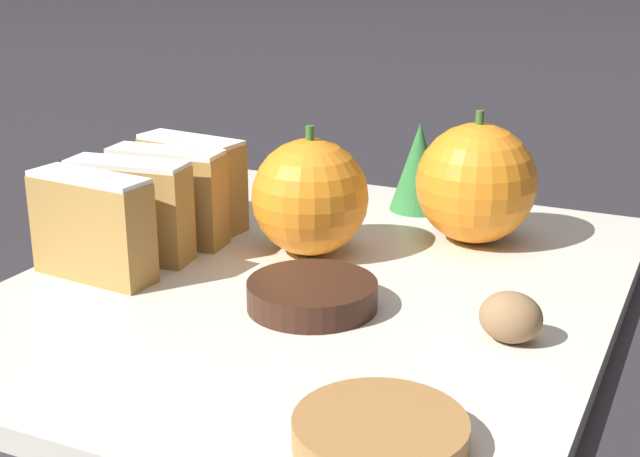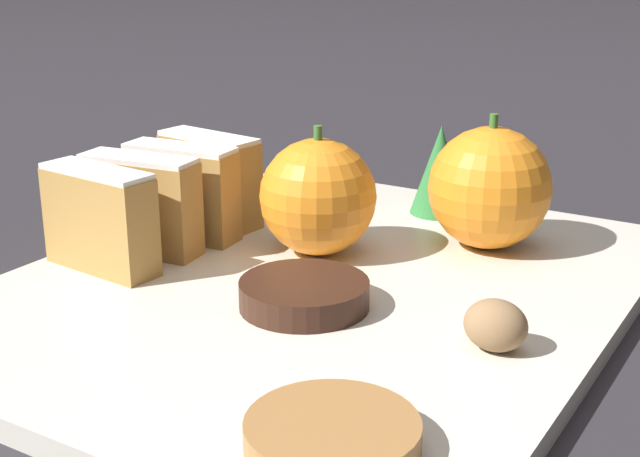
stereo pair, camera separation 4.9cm
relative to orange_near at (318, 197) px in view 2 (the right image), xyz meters
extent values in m
plane|color=#28262B|center=(0.02, -0.04, -0.05)|extent=(6.00, 6.00, 0.00)
cube|color=silver|center=(0.02, -0.04, -0.04)|extent=(0.32, 0.39, 0.01)
cube|color=#B28442|center=(-0.09, -0.09, -0.01)|extent=(0.07, 0.03, 0.06)
cube|color=white|center=(-0.09, -0.09, 0.02)|extent=(0.07, 0.03, 0.00)
cube|color=#B28442|center=(-0.09, -0.05, -0.01)|extent=(0.07, 0.03, 0.06)
cube|color=white|center=(-0.09, -0.05, 0.02)|extent=(0.07, 0.03, 0.00)
cube|color=#B28442|center=(-0.09, -0.02, -0.01)|extent=(0.07, 0.03, 0.06)
cube|color=white|center=(-0.09, -0.02, 0.02)|extent=(0.07, 0.03, 0.00)
cube|color=#B28442|center=(-0.09, 0.01, -0.01)|extent=(0.07, 0.03, 0.06)
cube|color=white|center=(-0.09, 0.01, 0.02)|extent=(0.07, 0.03, 0.00)
sphere|color=orange|center=(0.00, 0.00, 0.00)|extent=(0.07, 0.07, 0.07)
cylinder|color=#38702D|center=(0.00, 0.00, 0.04)|extent=(0.00, 0.01, 0.01)
sphere|color=orange|center=(0.08, 0.06, 0.00)|extent=(0.07, 0.07, 0.07)
cylinder|color=#38702D|center=(0.08, 0.06, 0.04)|extent=(0.01, 0.01, 0.01)
ellipsoid|color=#8E6B47|center=(0.14, -0.07, -0.02)|extent=(0.03, 0.02, 0.02)
cylinder|color=#381E14|center=(0.04, -0.07, -0.03)|extent=(0.07, 0.07, 0.01)
cylinder|color=#A3703D|center=(0.12, -0.18, -0.03)|extent=(0.07, 0.07, 0.01)
cone|color=#2D7538|center=(0.03, 0.11, 0.00)|extent=(0.04, 0.04, 0.06)
camera|label=1|loc=(0.22, -0.46, 0.15)|focal=50.00mm
camera|label=2|loc=(0.26, -0.43, 0.15)|focal=50.00mm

